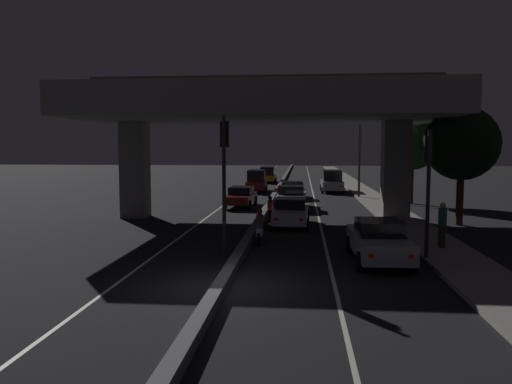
# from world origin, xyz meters

# --- Properties ---
(ground_plane) EXTENTS (200.00, 200.00, 0.00)m
(ground_plane) POSITION_xyz_m (0.00, 0.00, 0.00)
(ground_plane) COLOR black
(lane_line_left_inner) EXTENTS (0.12, 126.00, 0.00)m
(lane_line_left_inner) POSITION_xyz_m (-3.25, 35.00, 0.00)
(lane_line_left_inner) COLOR beige
(lane_line_left_inner) RESTS_ON ground_plane
(lane_line_right_inner) EXTENTS (0.12, 126.00, 0.00)m
(lane_line_right_inner) POSITION_xyz_m (3.25, 35.00, 0.00)
(lane_line_right_inner) COLOR beige
(lane_line_right_inner) RESTS_ON ground_plane
(median_divider) EXTENTS (0.37, 126.00, 0.33)m
(median_divider) POSITION_xyz_m (0.00, 35.00, 0.17)
(median_divider) COLOR #4C4C51
(median_divider) RESTS_ON ground_plane
(sidewalk_right) EXTENTS (2.31, 126.00, 0.15)m
(sidewalk_right) POSITION_xyz_m (7.78, 28.00, 0.08)
(sidewalk_right) COLOR gray
(sidewalk_right) RESTS_ON ground_plane
(elevated_overpass) EXTENTS (19.86, 11.57, 8.12)m
(elevated_overpass) POSITION_xyz_m (0.00, 14.34, 6.22)
(elevated_overpass) COLOR gray
(elevated_overpass) RESTS_ON ground_plane
(traffic_light_left_of_median) EXTENTS (0.30, 0.49, 5.23)m
(traffic_light_left_of_median) POSITION_xyz_m (-0.58, 4.21, 3.56)
(traffic_light_left_of_median) COLOR black
(traffic_light_left_of_median) RESTS_ON ground_plane
(traffic_light_right_of_median) EXTENTS (0.30, 0.49, 4.70)m
(traffic_light_right_of_median) POSITION_xyz_m (6.72, 4.22, 3.21)
(traffic_light_right_of_median) COLOR black
(traffic_light_right_of_median) RESTS_ON ground_plane
(street_lamp) EXTENTS (1.89, 0.32, 7.03)m
(street_lamp) POSITION_xyz_m (6.56, 26.49, 4.18)
(street_lamp) COLOR #2D2D30
(street_lamp) RESTS_ON ground_plane
(car_silver_lead) EXTENTS (2.00, 4.58, 1.53)m
(car_silver_lead) POSITION_xyz_m (5.00, 3.87, 0.78)
(car_silver_lead) COLOR gray
(car_silver_lead) RESTS_ON ground_plane
(car_white_second) EXTENTS (1.97, 4.46, 1.46)m
(car_white_second) POSITION_xyz_m (1.71, 11.86, 0.73)
(car_white_second) COLOR silver
(car_white_second) RESTS_ON ground_plane
(car_silver_third) EXTENTS (2.10, 4.65, 1.52)m
(car_silver_third) POSITION_xyz_m (1.58, 19.37, 0.76)
(car_silver_third) COLOR gray
(car_silver_third) RESTS_ON ground_plane
(car_dark_red_fourth) EXTENTS (2.22, 4.41, 1.34)m
(car_dark_red_fourth) POSITION_xyz_m (1.47, 26.36, 0.69)
(car_dark_red_fourth) COLOR #591414
(car_dark_red_fourth) RESTS_ON ground_plane
(car_silver_fifth) EXTENTS (2.04, 4.57, 2.00)m
(car_silver_fifth) POSITION_xyz_m (5.00, 32.12, 1.04)
(car_silver_fifth) COLOR gray
(car_silver_fifth) RESTS_ON ground_plane
(car_dark_red_lead_oncoming) EXTENTS (2.00, 4.54, 1.38)m
(car_dark_red_lead_oncoming) POSITION_xyz_m (-1.92, 20.06, 0.72)
(car_dark_red_lead_oncoming) COLOR #591414
(car_dark_red_lead_oncoming) RESTS_ON ground_plane
(car_dark_red_second_oncoming) EXTENTS (2.03, 4.68, 2.01)m
(car_dark_red_second_oncoming) POSITION_xyz_m (-1.92, 31.91, 1.04)
(car_dark_red_second_oncoming) COLOR #591414
(car_dark_red_second_oncoming) RESTS_ON ground_plane
(car_taxi_yellow_third_oncoming) EXTENTS (1.95, 4.79, 1.83)m
(car_taxi_yellow_third_oncoming) POSITION_xyz_m (-1.73, 44.40, 0.96)
(car_taxi_yellow_third_oncoming) COLOR gold
(car_taxi_yellow_third_oncoming) RESTS_ON ground_plane
(motorcycle_white_filtering_near) EXTENTS (0.32, 1.83, 1.47)m
(motorcycle_white_filtering_near) POSITION_xyz_m (0.48, 7.05, 0.62)
(motorcycle_white_filtering_near) COLOR black
(motorcycle_white_filtering_near) RESTS_ON ground_plane
(motorcycle_red_filtering_mid) EXTENTS (0.33, 1.91, 1.40)m
(motorcycle_red_filtering_mid) POSITION_xyz_m (0.51, 13.58, 0.60)
(motorcycle_red_filtering_mid) COLOR black
(motorcycle_red_filtering_mid) RESTS_ON ground_plane
(motorcycle_black_filtering_far) EXTENTS (0.34, 1.72, 1.38)m
(motorcycle_black_filtering_far) POSITION_xyz_m (0.59, 22.29, 0.59)
(motorcycle_black_filtering_far) COLOR black
(motorcycle_black_filtering_far) RESTS_ON ground_plane
(pedestrian_on_sidewalk) EXTENTS (0.32, 0.32, 1.78)m
(pedestrian_on_sidewalk) POSITION_xyz_m (7.77, 6.02, 1.06)
(pedestrian_on_sidewalk) COLOR #2D261E
(pedestrian_on_sidewalk) RESTS_ON sidewalk_right
(roadside_tree_kerbside_near) EXTENTS (3.85, 3.85, 6.21)m
(roadside_tree_kerbside_near) POSITION_xyz_m (10.54, 12.99, 4.27)
(roadside_tree_kerbside_near) COLOR #38281C
(roadside_tree_kerbside_near) RESTS_ON ground_plane
(roadside_tree_kerbside_mid) EXTENTS (4.02, 4.02, 6.46)m
(roadside_tree_kerbside_mid) POSITION_xyz_m (10.18, 23.23, 4.43)
(roadside_tree_kerbside_mid) COLOR #38281C
(roadside_tree_kerbside_mid) RESTS_ON ground_plane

